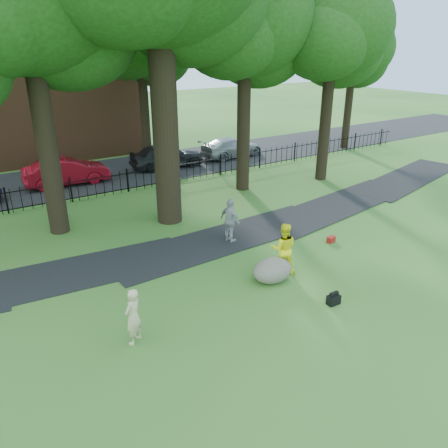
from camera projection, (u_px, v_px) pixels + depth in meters
ground at (265, 286)px, 14.51m from camera, size 120.00×120.00×0.00m
footpath at (226, 239)px, 18.03m from camera, size 36.07×3.85×0.03m
street at (104, 175)px, 26.85m from camera, size 80.00×7.00×0.02m
iron_fence at (127, 181)px, 23.53m from camera, size 44.00×0.04×1.20m
tree_row at (157, 26)px, 18.12m from camera, size 26.82×7.96×12.42m
woman at (133, 316)px, 11.52m from camera, size 0.71×0.64×1.62m
man at (283, 248)px, 15.08m from camera, size 1.13×1.09×1.84m
pedestrian at (230, 221)px, 17.44m from camera, size 0.59×1.13×1.84m
boulder at (272, 269)px, 14.77m from camera, size 1.73×1.53×0.84m
backpack at (333, 300)px, 13.48m from camera, size 0.41×0.27×0.30m
red_bag at (331, 239)px, 17.70m from camera, size 0.39×0.29×0.24m
red_sedan at (66, 171)px, 24.68m from camera, size 4.72×1.83×1.53m
grey_car at (167, 155)px, 28.10m from camera, size 4.84×2.31×1.60m
silver_car at (232, 147)px, 30.77m from camera, size 4.77×2.16×1.36m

